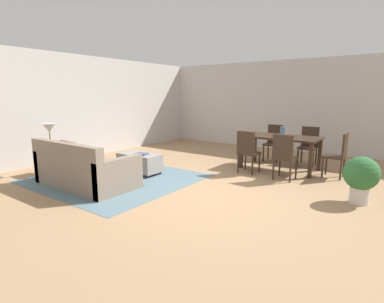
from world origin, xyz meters
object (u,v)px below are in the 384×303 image
object	(u,v)px
dining_table	(280,140)
dining_chair_near_right	(284,155)
table_lamp	(49,129)
dining_chair_far_left	(274,141)
book_on_ottoman	(142,154)
ottoman_table	(140,162)
dining_chair_head_east	(339,153)
couch	(84,171)
dining_chair_far_right	(309,144)
side_table	(51,154)
vase_centerpiece	(283,132)
potted_plant	(361,176)
dining_chair_near_left	(247,150)

from	to	relation	value
dining_table	dining_chair_near_right	world-z (taller)	dining_chair_near_right
table_lamp	dining_chair_near_right	bearing A→B (deg)	30.37
table_lamp	dining_chair_far_left	bearing A→B (deg)	51.01
book_on_ottoman	ottoman_table	bearing A→B (deg)	156.91
dining_table	dining_chair_head_east	distance (m)	1.23
dining_chair_far_left	book_on_ottoman	xyz separation A→B (m)	(-1.74, -3.00, -0.07)
couch	dining_chair_far_right	distance (m)	5.11
couch	table_lamp	world-z (taller)	table_lamp
side_table	dining_chair_near_right	size ratio (longest dim) A/B	0.61
dining_chair_near_right	ottoman_table	bearing A→B (deg)	-154.54
dining_chair_near_right	vase_centerpiece	distance (m)	0.98
vase_centerpiece	dining_chair_far_right	bearing A→B (deg)	65.56
dining_chair_near_right	dining_chair_far_right	bearing A→B (deg)	89.06
potted_plant	dining_chair_far_right	bearing A→B (deg)	121.56
dining_chair_near_right	book_on_ottoman	distance (m)	2.91
dining_chair_head_east	vase_centerpiece	xyz separation A→B (m)	(-1.19, 0.03, 0.35)
couch	book_on_ottoman	bearing A→B (deg)	75.73
table_lamp	dining_chair_near_left	world-z (taller)	table_lamp
book_on_ottoman	potted_plant	bearing A→B (deg)	10.65
ottoman_table	book_on_ottoman	bearing A→B (deg)	-23.09
dining_chair_near_right	dining_chair_head_east	xyz separation A→B (m)	(0.84, 0.82, 0.00)
table_lamp	dining_chair_far_left	distance (m)	5.29
dining_chair_far_right	dining_chair_head_east	distance (m)	1.17
dining_chair_far_left	ottoman_table	bearing A→B (deg)	-122.29
side_table	potted_plant	bearing A→B (deg)	18.38
side_table	dining_chair_near_right	distance (m)	4.81
table_lamp	vase_centerpiece	size ratio (longest dim) A/B	2.47
book_on_ottoman	couch	bearing A→B (deg)	-104.27
table_lamp	dining_chair_head_east	distance (m)	5.98
dining_chair_near_left	book_on_ottoman	world-z (taller)	dining_chair_near_left
table_lamp	dining_chair_near_left	bearing A→B (deg)	36.92
dining_chair_far_right	vase_centerpiece	bearing A→B (deg)	-114.44
dining_chair_near_right	dining_chair_far_right	world-z (taller)	same
couch	dining_chair_far_left	distance (m)	4.66
dining_chair_far_right	book_on_ottoman	world-z (taller)	dining_chair_far_right
ottoman_table	vase_centerpiece	xyz separation A→B (m)	(2.35, 2.13, 0.62)
ottoman_table	dining_chair_far_left	size ratio (longest dim) A/B	1.02
dining_chair_near_right	dining_chair_head_east	bearing A→B (deg)	44.27
ottoman_table	dining_table	size ratio (longest dim) A/B	0.56
couch	potted_plant	size ratio (longest dim) A/B	2.60
side_table	book_on_ottoman	size ratio (longest dim) A/B	2.15
table_lamp	dining_chair_far_right	size ratio (longest dim) A/B	0.57
side_table	dining_chair_head_east	world-z (taller)	dining_chair_head_east
potted_plant	dining_chair_near_right	bearing A→B (deg)	157.46
couch	ottoman_table	world-z (taller)	couch
side_table	book_on_ottoman	world-z (taller)	side_table
couch	dining_chair_near_right	world-z (taller)	dining_chair_near_right
side_table	dining_table	xyz separation A→B (m)	(3.77, 3.27, 0.22)
side_table	table_lamp	xyz separation A→B (m)	(0.00, 0.00, 0.53)
table_lamp	dining_chair_near_right	xyz separation A→B (m)	(4.15, 2.43, -0.45)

